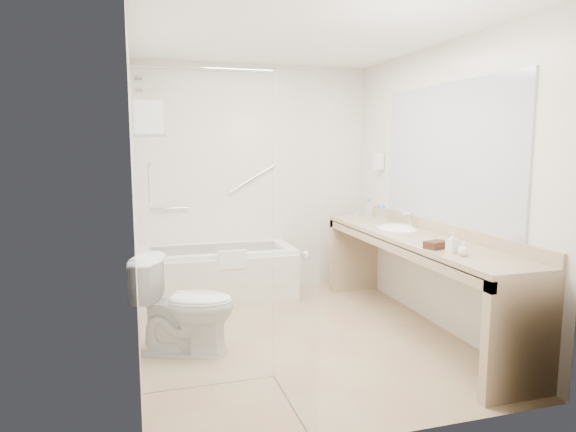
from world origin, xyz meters
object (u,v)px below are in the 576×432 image
object	(u,v)px
amenity_basket	(436,245)
water_bottle_left	(383,218)
bathtub	(217,274)
vanity_counter	(415,259)
toilet	(186,305)

from	to	relation	value
amenity_basket	water_bottle_left	xyz separation A→B (m)	(0.06, 0.99, 0.07)
bathtub	water_bottle_left	distance (m)	1.84
vanity_counter	bathtub	bearing A→B (deg)	137.65
toilet	water_bottle_left	bearing A→B (deg)	-59.08
water_bottle_left	vanity_counter	bearing A→B (deg)	-78.98
bathtub	water_bottle_left	world-z (taller)	water_bottle_left
bathtub	amenity_basket	distance (m)	2.44
water_bottle_left	bathtub	bearing A→B (deg)	146.83
bathtub	amenity_basket	xyz separation A→B (m)	(1.38, -1.92, 0.60)
vanity_counter	water_bottle_left	xyz separation A→B (m)	(-0.09, 0.45, 0.31)
toilet	water_bottle_left	world-z (taller)	water_bottle_left
amenity_basket	water_bottle_left	bearing A→B (deg)	86.55
toilet	bathtub	bearing A→B (deg)	0.75
amenity_basket	toilet	bearing A→B (deg)	161.52
vanity_counter	water_bottle_left	size ratio (longest dim) A/B	12.77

